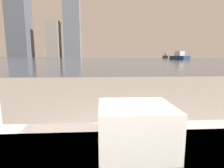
{
  "coord_description": "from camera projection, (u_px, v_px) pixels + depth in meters",
  "views": [
    {
      "loc": [
        -0.14,
        0.17,
        0.82
      ],
      "look_at": [
        -0.02,
        2.11,
        0.51
      ],
      "focal_mm": 28.0,
      "sensor_mm": 36.0,
      "label": 1
    }
  ],
  "objects": [
    {
      "name": "skyline_tower_2",
      "position": [
        72.0,
        6.0,
        110.1
      ],
      "size": [
        10.26,
        8.08,
        64.47
      ],
      "color": "slate",
      "rests_on": "ground_plane"
    },
    {
      "name": "harbor_water",
      "position": [
        102.0,
        58.0,
        61.09
      ],
      "size": [
        180.0,
        110.0,
        0.01
      ],
      "color": "slate",
      "rests_on": "ground_plane"
    },
    {
      "name": "skyline_tower_1",
      "position": [
        54.0,
        39.0,
        112.66
      ],
      "size": [
        7.24,
        10.02,
        23.18
      ],
      "color": "gray",
      "rests_on": "ground_plane"
    },
    {
      "name": "towel_stack",
      "position": [
        135.0,
        128.0,
        0.59
      ],
      "size": [
        0.25,
        0.21,
        0.16
      ],
      "color": "white",
      "rests_on": "bathtub"
    },
    {
      "name": "skyline_tower_0",
      "position": [
        18.0,
        4.0,
        108.07
      ],
      "size": [
        12.22,
        12.42,
        65.76
      ],
      "color": "#4C515B",
      "rests_on": "ground_plane"
    },
    {
      "name": "harbor_boat_1",
      "position": [
        179.0,
        57.0,
        38.3
      ],
      "size": [
        2.74,
        5.16,
        1.84
      ],
      "color": "navy",
      "rests_on": "harbor_water"
    },
    {
      "name": "harbor_boat_0",
      "position": [
        166.0,
        56.0,
        66.06
      ],
      "size": [
        3.89,
        5.86,
        2.08
      ],
      "color": "#2D2D33",
      "rests_on": "harbor_water"
    }
  ]
}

